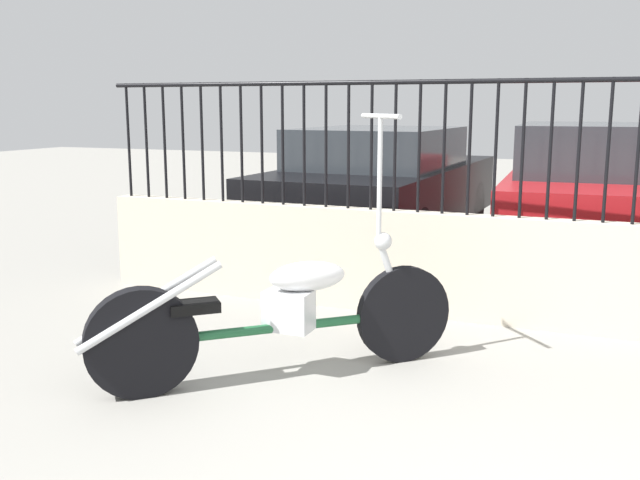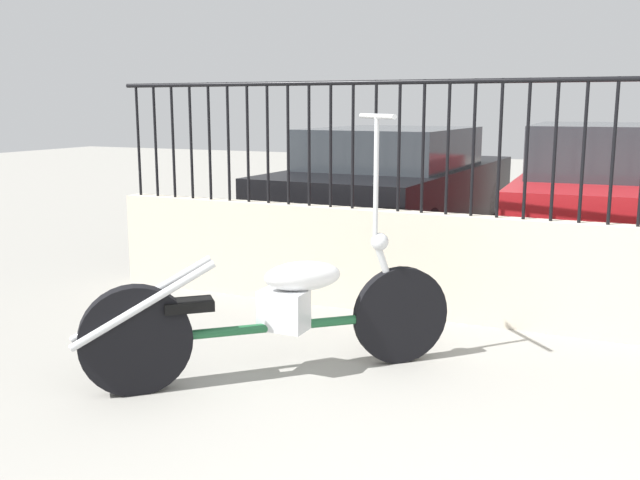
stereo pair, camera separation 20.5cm
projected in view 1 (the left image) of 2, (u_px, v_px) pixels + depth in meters
The scene contains 5 objects.
low_wall at pixel (613, 280), 5.01m from camera, with size 8.31×0.18×0.81m.
fence_railing at pixel (625, 130), 4.81m from camera, with size 8.31×0.04×0.99m.
motorcycle_green at pixel (263, 316), 4.19m from camera, with size 1.78×1.62×1.57m.
car_black at pixel (383, 185), 8.37m from camera, with size 1.91×4.28×1.36m.
car_red at pixel (603, 193), 7.40m from camera, with size 2.01×4.25×1.43m.
Camera 1 is at (-0.09, -2.21, 1.61)m, focal length 40.00 mm.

